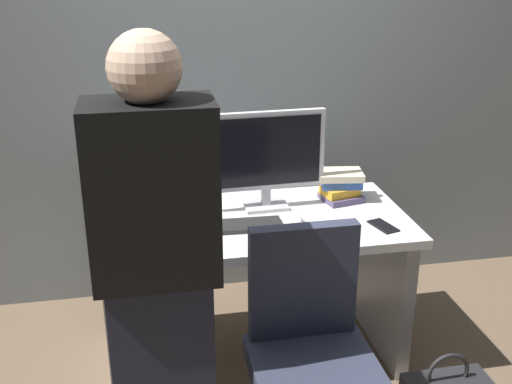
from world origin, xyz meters
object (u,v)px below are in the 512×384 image
object	(u,v)px
keyboard	(232,226)
cup_near_keyboard	(149,235)
cup_by_monitor	(133,209)
cell_phone	(383,226)
office_chair	(310,370)
mouse	(296,219)
desk	(254,265)
person_at_desk	(158,278)
monitor	(266,155)
book_stack	(340,185)

from	to	relation	value
keyboard	cup_near_keyboard	xyz separation A→B (m)	(-0.35, -0.09, 0.03)
cup_near_keyboard	cup_by_monitor	size ratio (longest dim) A/B	0.95
cell_phone	cup_near_keyboard	bearing A→B (deg)	163.42
office_chair	mouse	distance (m)	0.72
desk	cup_near_keyboard	size ratio (longest dim) A/B	16.04
desk	person_at_desk	size ratio (longest dim) A/B	0.84
monitor	keyboard	bearing A→B (deg)	-133.42
person_at_desk	book_stack	bearing A→B (deg)	42.67
monitor	cup_near_keyboard	size ratio (longest dim) A/B	6.30
office_chair	cup_by_monitor	xyz separation A→B (m)	(-0.60, 0.82, 0.34)
mouse	keyboard	bearing A→B (deg)	-178.04
office_chair	person_at_desk	xyz separation A→B (m)	(-0.52, 0.03, 0.41)
keyboard	cell_phone	size ratio (longest dim) A/B	2.99
mouse	cell_phone	world-z (taller)	mouse
keyboard	mouse	bearing A→B (deg)	4.14
mouse	cell_phone	bearing A→B (deg)	-18.06
person_at_desk	mouse	size ratio (longest dim) A/B	16.39
office_chair	cell_phone	bearing A→B (deg)	48.46
cup_near_keyboard	cell_phone	world-z (taller)	cup_near_keyboard
office_chair	mouse	xyz separation A→B (m)	(0.10, 0.64, 0.31)
cell_phone	desk	bearing A→B (deg)	145.57
desk	person_at_desk	xyz separation A→B (m)	(-0.45, -0.67, 0.34)
desk	keyboard	xyz separation A→B (m)	(-0.11, -0.08, 0.24)
monitor	mouse	xyz separation A→B (m)	(0.10, -0.19, -0.24)
cell_phone	person_at_desk	bearing A→B (deg)	-168.99
book_stack	person_at_desk	bearing A→B (deg)	-137.33
office_chair	keyboard	xyz separation A→B (m)	(-0.18, 0.63, 0.30)
mouse	cup_by_monitor	bearing A→B (deg)	165.60
keyboard	cup_by_monitor	world-z (taller)	cup_by_monitor
cell_phone	keyboard	bearing A→B (deg)	155.14
cell_phone	monitor	bearing A→B (deg)	130.54
person_at_desk	book_stack	xyz separation A→B (m)	(0.89, 0.82, -0.04)
office_chair	book_stack	xyz separation A→B (m)	(0.37, 0.86, 0.37)
mouse	book_stack	bearing A→B (deg)	38.92
desk	cup_by_monitor	size ratio (longest dim) A/B	15.26
office_chair	monitor	distance (m)	0.99
monitor	cup_by_monitor	world-z (taller)	monitor
desk	cup_by_monitor	distance (m)	0.60
cup_by_monitor	mouse	bearing A→B (deg)	-14.40
keyboard	cup_by_monitor	bearing A→B (deg)	157.65
desk	cup_by_monitor	world-z (taller)	cup_by_monitor
office_chair	person_at_desk	world-z (taller)	person_at_desk
monitor	book_stack	distance (m)	0.41
office_chair	monitor	world-z (taller)	monitor
keyboard	desk	bearing A→B (deg)	37.18
cup_by_monitor	book_stack	xyz separation A→B (m)	(0.97, 0.04, 0.03)
office_chair	cup_near_keyboard	distance (m)	0.83
desk	monitor	world-z (taller)	monitor
person_at_desk	office_chair	bearing A→B (deg)	-3.64
mouse	cup_by_monitor	distance (m)	0.72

